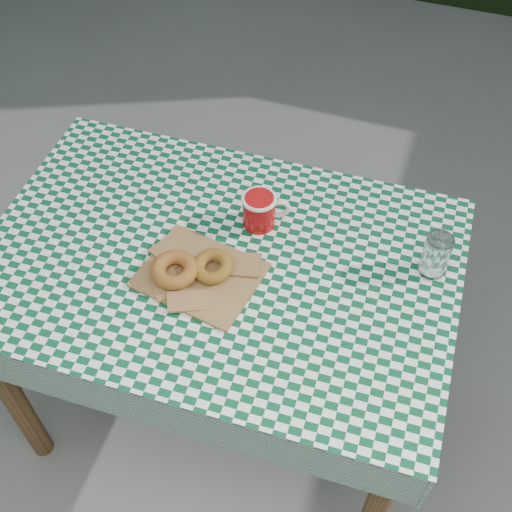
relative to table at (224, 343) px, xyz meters
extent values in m
plane|color=#565651|center=(0.17, -0.10, -0.38)|extent=(60.00, 60.00, 0.00)
cube|color=#54311C|center=(0.00, 0.00, 0.00)|extent=(1.15, 0.78, 0.75)
cube|color=#0A4526|center=(0.00, 0.00, 0.38)|extent=(1.17, 0.80, 0.01)
cube|color=#9B7943|center=(-0.02, -0.06, 0.39)|extent=(0.30, 0.26, 0.01)
torus|color=#A45D22|center=(-0.07, -0.08, 0.41)|extent=(0.14, 0.14, 0.03)
torus|color=brown|center=(0.01, -0.04, 0.41)|extent=(0.13, 0.13, 0.03)
cylinder|color=white|center=(0.49, 0.13, 0.44)|extent=(0.07, 0.07, 0.11)
camera|label=1|loc=(0.41, -0.91, 1.60)|focal=45.64mm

